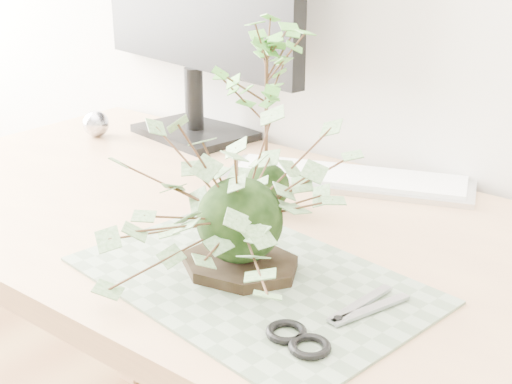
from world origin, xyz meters
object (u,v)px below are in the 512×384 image
ivy_kokedama (239,182)px  maple_kokedama (267,73)px  keyboard (348,178)px  desk (297,291)px

ivy_kokedama → maple_kokedama: bearing=119.0°
maple_kokedama → keyboard: bearing=77.8°
ivy_kokedama → maple_kokedama: size_ratio=1.32×
desk → maple_kokedama: 0.34m
desk → maple_kokedama: size_ratio=5.01×
maple_kokedama → desk: bearing=-29.6°
maple_kokedama → keyboard: 0.29m
ivy_kokedama → keyboard: ivy_kokedama is taller
desk → ivy_kokedama: 0.26m
ivy_kokedama → desk: bearing=90.1°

